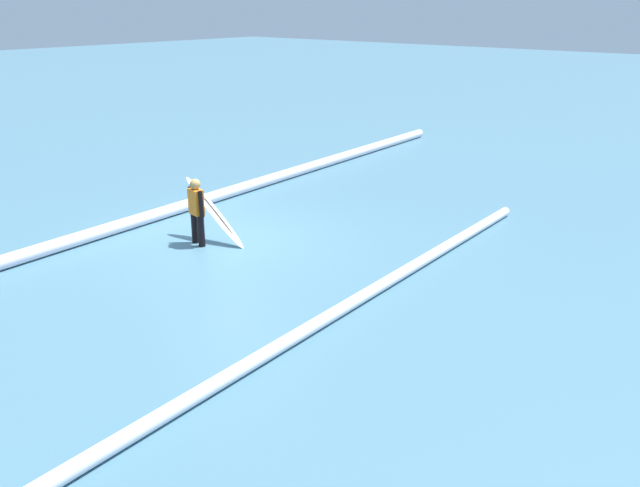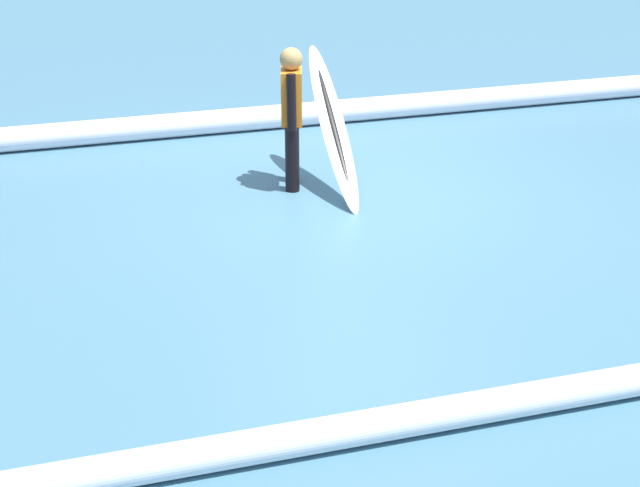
# 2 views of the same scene
# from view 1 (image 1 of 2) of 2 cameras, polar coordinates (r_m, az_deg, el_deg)

# --- Properties ---
(ground_plane) EXTENTS (120.10, 120.10, 0.00)m
(ground_plane) POSITION_cam_1_polar(r_m,az_deg,el_deg) (14.21, -7.69, 0.26)
(ground_plane) COLOR slate
(surfer) EXTENTS (0.27, 0.54, 1.40)m
(surfer) POSITION_cam_1_polar(r_m,az_deg,el_deg) (13.84, -10.48, 2.96)
(surfer) COLOR black
(surfer) RESTS_ON ground_plane
(surfboard) EXTENTS (0.29, 1.65, 1.28)m
(surfboard) POSITION_cam_1_polar(r_m,az_deg,el_deg) (14.06, -8.99, 2.66)
(surfboard) COLOR white
(surfboard) RESTS_ON ground_plane
(wave_crest_foreground) EXTENTS (19.80, 1.41, 0.28)m
(wave_crest_foreground) POSITION_cam_1_polar(r_m,az_deg,el_deg) (17.46, -7.34, 4.50)
(wave_crest_foreground) COLOR white
(wave_crest_foreground) RESTS_ON ground_plane
(wave_crest_midground) EXTENTS (16.29, 0.97, 0.20)m
(wave_crest_midground) POSITION_cam_1_polar(r_m,az_deg,el_deg) (9.71, -3.44, -8.69)
(wave_crest_midground) COLOR white
(wave_crest_midground) RESTS_ON ground_plane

